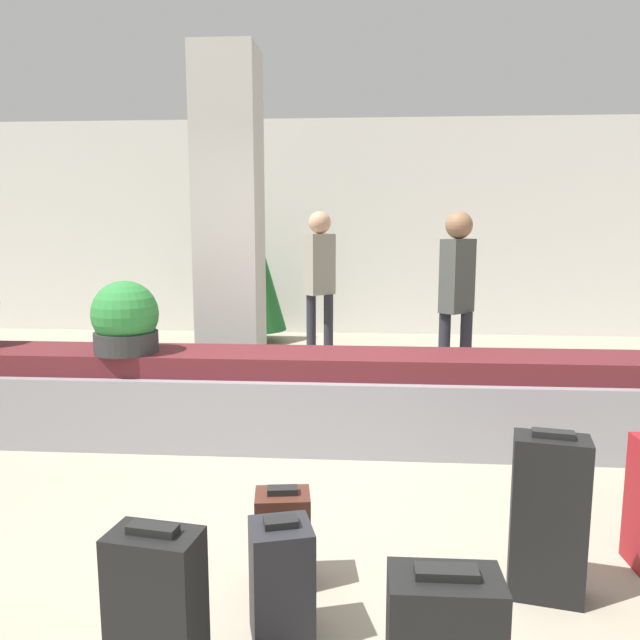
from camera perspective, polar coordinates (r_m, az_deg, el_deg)
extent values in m
plane|color=#9E937F|center=(3.56, -1.91, -19.45)|extent=(18.00, 18.00, 0.00)
cube|color=silver|center=(9.49, 2.18, 8.39)|extent=(18.00, 0.06, 3.20)
cube|color=gray|center=(4.85, 0.00, -8.03)|extent=(8.92, 0.73, 0.55)
cube|color=#5B1E23|center=(4.76, 0.00, -3.94)|extent=(8.56, 0.57, 0.16)
cube|color=beige|center=(5.76, -8.25, 7.95)|extent=(0.56, 0.56, 3.20)
cube|color=black|center=(2.48, -14.70, -24.90)|extent=(0.34, 0.23, 0.64)
cube|color=black|center=(2.31, -15.04, -17.99)|extent=(0.18, 0.09, 0.03)
cube|color=#472319|center=(3.10, -3.41, -19.31)|extent=(0.28, 0.23, 0.45)
cube|color=black|center=(3.00, -3.45, -15.28)|extent=(0.15, 0.09, 0.03)
cube|color=#232328|center=(2.74, -3.56, -22.85)|extent=(0.30, 0.29, 0.49)
cube|color=black|center=(2.61, -3.61, -17.96)|extent=(0.15, 0.12, 0.03)
cube|color=black|center=(2.22, 11.48, -21.67)|extent=(0.21, 0.08, 0.03)
cube|color=black|center=(3.11, 20.13, -16.62)|extent=(0.36, 0.25, 0.76)
cube|color=black|center=(2.96, 20.54, -9.74)|extent=(0.19, 0.10, 0.03)
cylinder|color=#2D2D2D|center=(4.96, -17.29, -1.93)|extent=(0.48, 0.48, 0.16)
sphere|color=#2D7F38|center=(4.92, -17.40, 0.55)|extent=(0.50, 0.50, 0.50)
cylinder|color=#282833|center=(6.01, 11.25, -3.35)|extent=(0.11, 0.11, 0.86)
cylinder|color=#282833|center=(6.04, 13.14, -3.35)|extent=(0.11, 0.11, 0.86)
cube|color=#474C47|center=(5.91, 12.44, 3.95)|extent=(0.35, 0.36, 0.68)
sphere|color=#936B4C|center=(5.89, 12.60, 8.46)|extent=(0.25, 0.25, 0.25)
cylinder|color=#282833|center=(7.23, -0.81, -1.07)|extent=(0.11, 0.11, 0.87)
cylinder|color=#282833|center=(7.21, 0.77, -1.09)|extent=(0.11, 0.11, 0.87)
cube|color=gray|center=(7.12, -0.02, 5.11)|extent=(0.36, 0.34, 0.69)
sphere|color=tan|center=(7.11, -0.02, 8.90)|extent=(0.25, 0.25, 0.25)
cylinder|color=#4C331E|center=(8.94, -5.99, -1.42)|extent=(0.16, 0.16, 0.18)
cone|color=#195623|center=(8.82, -6.09, 4.39)|extent=(0.91, 0.91, 1.64)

